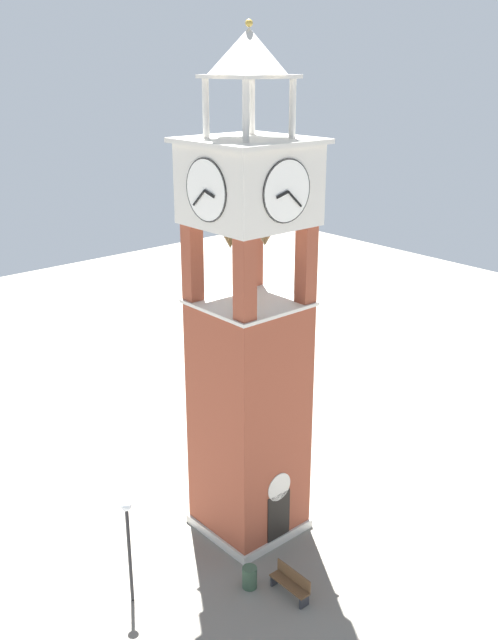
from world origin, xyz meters
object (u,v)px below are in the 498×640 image
object	(u,v)px
clock_tower	(249,348)
trash_bin	(250,577)
park_bench	(291,583)
lamp_post	(128,533)

from	to	relation	value
clock_tower	trash_bin	bearing A→B (deg)	-130.79
park_bench	lamp_post	distance (m)	5.85
trash_bin	lamp_post	bearing A→B (deg)	148.11
clock_tower	lamp_post	size ratio (longest dim) A/B	4.67
clock_tower	lamp_post	xyz separation A→B (m)	(-5.75, -0.57, -4.80)
clock_tower	lamp_post	world-z (taller)	clock_tower
park_bench	clock_tower	bearing A→B (deg)	68.90
clock_tower	lamp_post	bearing A→B (deg)	-174.39
park_bench	trash_bin	world-z (taller)	park_bench
lamp_post	trash_bin	bearing A→B (deg)	-31.89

